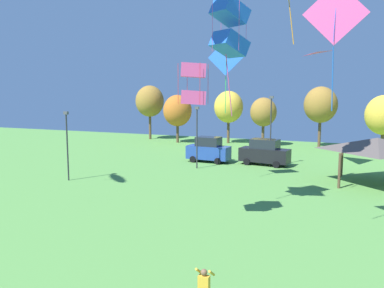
# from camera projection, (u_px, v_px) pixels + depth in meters

# --- Properties ---
(kite_flying_0) EXTENTS (2.90, 0.62, 5.84)m
(kite_flying_0) POSITION_uv_depth(u_px,v_px,m) (335.00, 17.00, 18.32)
(kite_flying_0) COLOR #E54C93
(kite_flying_3) EXTENTS (1.66, 1.64, 2.12)m
(kite_flying_3) POSITION_uv_depth(u_px,v_px,m) (193.00, 84.00, 20.73)
(kite_flying_3) COLOR #E54C93
(kite_flying_4) EXTENTS (2.34, 2.39, 6.56)m
(kite_flying_4) POSITION_uv_depth(u_px,v_px,m) (230.00, 28.00, 22.72)
(kite_flying_4) COLOR blue
(kite_flying_5) EXTENTS (3.47, 4.05, 0.41)m
(kite_flying_5) POSITION_uv_depth(u_px,v_px,m) (335.00, 64.00, 35.40)
(kite_flying_5) COLOR #E54C93
(kite_flying_7) EXTENTS (2.75, 0.68, 5.53)m
(kite_flying_7) POSITION_uv_depth(u_px,v_px,m) (226.00, 59.00, 30.19)
(kite_flying_7) COLOR blue
(parked_car_leftmost) EXTENTS (4.30, 2.10, 2.53)m
(parked_car_leftmost) POSITION_uv_depth(u_px,v_px,m) (208.00, 150.00, 40.39)
(parked_car_leftmost) COLOR #234299
(parked_car_leftmost) RESTS_ON ground
(parked_car_second_from_left) EXTENTS (4.88, 2.43, 2.50)m
(parked_car_second_from_left) POSITION_uv_depth(u_px,v_px,m) (265.00, 152.00, 38.77)
(parked_car_second_from_left) COLOR black
(parked_car_second_from_left) RESTS_ON ground
(park_pavilion) EXTENTS (6.50, 5.84, 3.60)m
(park_pavilion) POSITION_uv_depth(u_px,v_px,m) (377.00, 145.00, 30.51)
(park_pavilion) COLOR brown
(park_pavilion) RESTS_ON ground
(light_post_0) EXTENTS (0.36, 0.20, 6.60)m
(light_post_0) POSITION_uv_depth(u_px,v_px,m) (271.00, 127.00, 37.73)
(light_post_0) COLOR #2D2D33
(light_post_0) RESTS_ON ground
(light_post_2) EXTENTS (0.36, 0.20, 5.49)m
(light_post_2) POSITION_uv_depth(u_px,v_px,m) (67.00, 141.00, 31.96)
(light_post_2) COLOR #2D2D33
(light_post_2) RESTS_ON ground
(light_post_3) EXTENTS (0.36, 0.20, 5.66)m
(light_post_3) POSITION_uv_depth(u_px,v_px,m) (197.00, 133.00, 36.91)
(light_post_3) COLOR #2D2D33
(light_post_3) RESTS_ON ground
(treeline_tree_0) EXTENTS (4.08, 4.08, 7.75)m
(treeline_tree_0) POSITION_uv_depth(u_px,v_px,m) (150.00, 101.00, 58.53)
(treeline_tree_0) COLOR brown
(treeline_tree_0) RESTS_ON ground
(treeline_tree_1) EXTENTS (3.87, 3.87, 6.47)m
(treeline_tree_1) POSITION_uv_depth(u_px,v_px,m) (177.00, 111.00, 54.86)
(treeline_tree_1) COLOR brown
(treeline_tree_1) RESTS_ON ground
(treeline_tree_2) EXTENTS (3.87, 3.87, 7.00)m
(treeline_tree_2) POSITION_uv_depth(u_px,v_px,m) (229.00, 107.00, 54.26)
(treeline_tree_2) COLOR brown
(treeline_tree_2) RESTS_ON ground
(treeline_tree_3) EXTENTS (3.35, 3.35, 6.18)m
(treeline_tree_3) POSITION_uv_depth(u_px,v_px,m) (263.00, 112.00, 51.61)
(treeline_tree_3) COLOR brown
(treeline_tree_3) RESTS_ON ground
(treeline_tree_4) EXTENTS (4.07, 4.07, 7.56)m
(treeline_tree_4) POSITION_uv_depth(u_px,v_px,m) (321.00, 105.00, 50.12)
(treeline_tree_4) COLOR brown
(treeline_tree_4) RESTS_ON ground
(treeline_tree_5) EXTENTS (4.05, 4.05, 6.58)m
(treeline_tree_5) POSITION_uv_depth(u_px,v_px,m) (384.00, 115.00, 45.22)
(treeline_tree_5) COLOR brown
(treeline_tree_5) RESTS_ON ground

